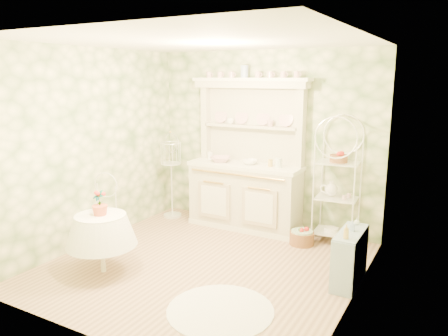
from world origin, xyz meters
The scene contains 22 objects.
floor centered at (0.00, 0.00, 0.00)m, with size 3.60×3.60×0.00m, color tan.
ceiling centered at (0.00, 0.00, 2.70)m, with size 3.60×3.60×0.00m, color white.
wall_left centered at (-1.80, 0.00, 1.35)m, with size 3.60×3.60×0.00m, color #F9F2C5.
wall_right centered at (1.80, 0.00, 1.35)m, with size 3.60×3.60×0.00m, color #F9F2C5.
wall_back centered at (0.00, 1.80, 1.35)m, with size 3.60×3.60×0.00m, color #F9F2C5.
wall_front centered at (0.00, -1.80, 1.35)m, with size 3.60×3.60×0.00m, color #F9F2C5.
kitchen_dresser centered at (-0.20, 1.52, 1.15)m, with size 1.87×0.61×2.29m, color beige.
bakers_rack centered at (1.20, 1.57, 0.93)m, with size 0.58×0.41×1.86m, color white.
side_shelf centered at (1.68, 0.40, 0.29)m, with size 0.25×0.67×0.57m, color #95ACC1.
round_table centered at (-0.97, -0.74, 0.35)m, with size 0.65×0.65×0.71m, color white.
cafe_chair centered at (-1.56, -0.20, 0.44)m, with size 0.40×0.40×0.89m, color white.
birdcage_stand centered at (-1.49, 1.39, 0.77)m, with size 0.37×0.37×1.55m, color white.
floor_basket centered at (0.82, 1.26, 0.10)m, with size 0.30×0.30×0.19m, color brown.
lace_rug centered at (0.70, -0.84, 0.00)m, with size 1.09×1.09×0.01m, color white.
bowl_floral centered at (-0.61, 1.48, 1.02)m, with size 0.32×0.32×0.08m, color white.
bowl_white centered at (-0.11, 1.51, 1.02)m, with size 0.23×0.23×0.07m, color white.
cup_left centered at (-0.54, 1.68, 1.61)m, with size 0.11×0.11×0.09m, color white.
cup_right centered at (0.13, 1.68, 1.61)m, with size 0.10×0.10×0.09m, color white.
potted_geranium centered at (-0.99, -0.73, 0.85)m, with size 0.15×0.10×0.29m, color #3F7238.
bottle_amber centered at (1.68, 0.16, 0.68)m, with size 0.06×0.06×0.15m, color gold.
bottle_blue centered at (1.68, 0.44, 0.65)m, with size 0.05×0.05×0.12m, color #9AB3E0.
bottle_glass centered at (1.68, 0.67, 0.65)m, with size 0.06×0.06×0.08m, color silver.
Camera 1 is at (2.69, -4.31, 2.31)m, focal length 35.00 mm.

